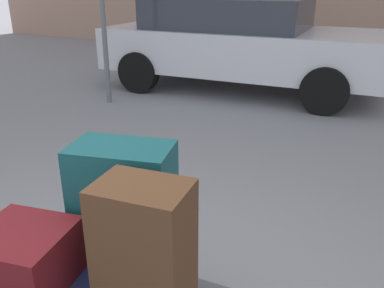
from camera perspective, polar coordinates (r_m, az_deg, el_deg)
suitcase_teal_front_right at (r=1.89m, az=-9.15°, el=-10.35°), size 0.47×0.33×0.71m
suitcase_brown_front_left at (r=1.59m, az=-6.44°, el=-17.09°), size 0.34×0.25×0.71m
duffel_bag_maroon_topmost_pile at (r=1.78m, az=-22.07°, el=-14.29°), size 0.39×0.38×0.23m
parked_car at (r=6.80m, az=6.47°, el=13.85°), size 4.30×1.93×1.42m
no_parking_sign at (r=6.02m, az=-12.33°, el=18.65°), size 0.49×0.15×2.26m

